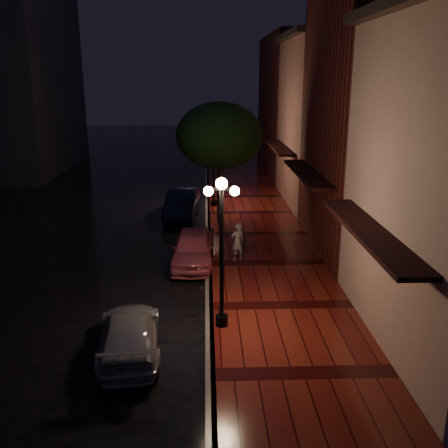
% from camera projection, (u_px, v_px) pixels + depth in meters
% --- Properties ---
extents(ground, '(120.00, 120.00, 0.00)m').
position_uv_depth(ground, '(209.00, 267.00, 19.19)').
color(ground, black).
rests_on(ground, ground).
extents(sidewalk, '(4.50, 60.00, 0.15)m').
position_uv_depth(sidewalk, '(267.00, 264.00, 19.25)').
color(sidewalk, '#490F0D').
rests_on(sidewalk, ground).
extents(curb, '(0.25, 60.00, 0.15)m').
position_uv_depth(curb, '(209.00, 265.00, 19.17)').
color(curb, '#595451').
rests_on(curb, ground).
extents(storefront_mid, '(5.00, 8.00, 11.00)m').
position_uv_depth(storefront_mid, '(383.00, 117.00, 19.80)').
color(storefront_mid, '#511914').
rests_on(storefront_mid, ground).
extents(storefront_far, '(5.00, 8.00, 9.00)m').
position_uv_depth(storefront_far, '(332.00, 125.00, 27.76)').
color(storefront_far, '#8C5951').
rests_on(storefront_far, ground).
extents(storefront_extra, '(5.00, 12.00, 10.00)m').
position_uv_depth(storefront_extra, '(300.00, 106.00, 37.21)').
color(storefront_extra, '#511914').
rests_on(storefront_extra, ground).
extents(streetlamp_near, '(0.96, 0.36, 4.31)m').
position_uv_depth(streetlamp_near, '(222.00, 244.00, 13.68)').
color(streetlamp_near, black).
rests_on(streetlamp_near, sidewalk).
extents(streetlamp_far, '(0.96, 0.36, 4.31)m').
position_uv_depth(streetlamp_far, '(214.00, 162.00, 27.10)').
color(streetlamp_far, black).
rests_on(streetlamp_far, sidewalk).
extents(street_tree, '(4.16, 4.16, 5.80)m').
position_uv_depth(street_tree, '(220.00, 138.00, 23.76)').
color(street_tree, black).
rests_on(street_tree, sidewalk).
extents(pink_car, '(1.70, 3.96, 1.33)m').
position_uv_depth(pink_car, '(193.00, 248.00, 19.25)').
color(pink_car, '#C25066').
rests_on(pink_car, ground).
extents(navy_car, '(1.84, 4.47, 1.44)m').
position_uv_depth(navy_car, '(182.00, 203.00, 25.95)').
color(navy_car, black).
rests_on(navy_car, ground).
extents(silver_car, '(1.99, 4.01, 1.12)m').
position_uv_depth(silver_car, '(129.00, 334.00, 13.05)').
color(silver_car, '#929298').
rests_on(silver_car, ground).
extents(woman_with_umbrella, '(0.87, 0.88, 2.09)m').
position_uv_depth(woman_with_umbrella, '(238.00, 226.00, 19.11)').
color(woman_with_umbrella, silver).
rests_on(woman_with_umbrella, sidewalk).
extents(parking_meter, '(0.13, 0.11, 1.22)m').
position_uv_depth(parking_meter, '(212.00, 240.00, 19.49)').
color(parking_meter, black).
rests_on(parking_meter, sidewalk).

